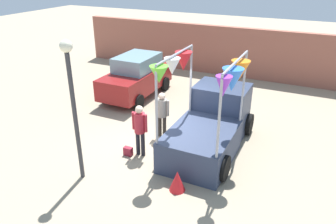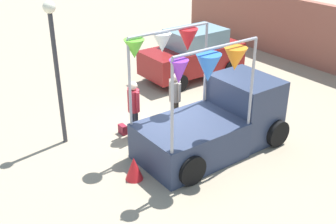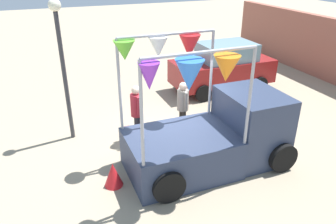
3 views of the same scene
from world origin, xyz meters
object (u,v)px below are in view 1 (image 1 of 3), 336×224
object	(u,v)px
parked_car	(136,76)
street_lamp	(72,93)
folded_kite_bundle_crimson	(177,181)
person_vendor	(162,111)
handbag	(128,151)
person_customer	(140,126)
vendor_truck	(212,120)

from	to	relation	value
parked_car	street_lamp	distance (m)	6.59
street_lamp	folded_kite_bundle_crimson	size ratio (longest dim) A/B	6.59
person_vendor	street_lamp	bearing A→B (deg)	-107.66
street_lamp	folded_kite_bundle_crimson	xyz separation A→B (m)	(2.71, 0.61, -2.28)
handbag	street_lamp	world-z (taller)	street_lamp
person_vendor	person_customer	bearing A→B (deg)	-93.13
parked_car	folded_kite_bundle_crimson	world-z (taller)	parked_car
parked_car	handbag	bearing A→B (deg)	-62.68
parked_car	folded_kite_bundle_crimson	size ratio (longest dim) A/B	6.67
person_customer	handbag	xyz separation A→B (m)	(-0.35, -0.20, -0.89)
person_customer	vendor_truck	bearing A→B (deg)	40.60
parked_car	person_vendor	size ratio (longest dim) A/B	2.42
handbag	folded_kite_bundle_crimson	bearing A→B (deg)	-23.69
parked_car	person_customer	bearing A→B (deg)	-58.20
person_customer	folded_kite_bundle_crimson	distance (m)	2.24
folded_kite_bundle_crimson	vendor_truck	bearing A→B (deg)	89.42
vendor_truck	handbag	xyz separation A→B (m)	(-2.17, -1.76, -0.78)
person_vendor	street_lamp	xyz separation A→B (m)	(-1.00, -3.14, 1.58)
person_customer	folded_kite_bundle_crimson	xyz separation A→B (m)	(1.79, -1.14, -0.73)
handbag	parked_car	bearing A→B (deg)	117.32
parked_car	person_vendor	xyz separation A→B (m)	(2.79, -2.99, 0.05)
person_vendor	folded_kite_bundle_crimson	world-z (taller)	person_vendor
person_customer	parked_car	bearing A→B (deg)	121.80
person_customer	folded_kite_bundle_crimson	world-z (taller)	person_customer
person_vendor	folded_kite_bundle_crimson	distance (m)	3.13
vendor_truck	folded_kite_bundle_crimson	world-z (taller)	vendor_truck
person_vendor	handbag	xyz separation A→B (m)	(-0.43, -1.59, -0.86)
vendor_truck	street_lamp	distance (m)	4.60
vendor_truck	person_customer	distance (m)	2.39
street_lamp	person_vendor	bearing A→B (deg)	72.34
street_lamp	folded_kite_bundle_crimson	world-z (taller)	street_lamp
person_vendor	handbag	size ratio (longest dim) A/B	5.90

